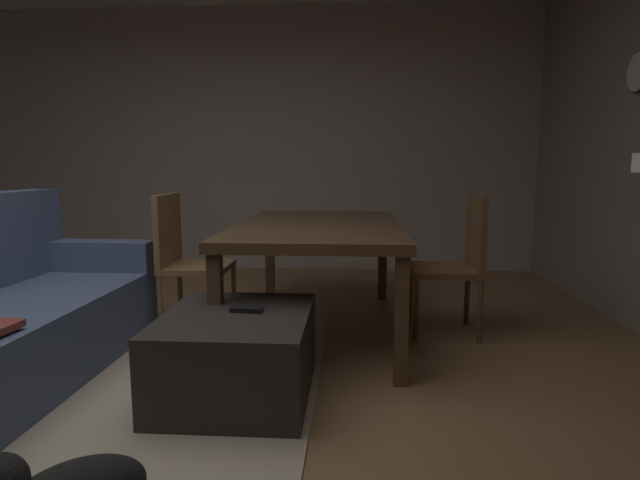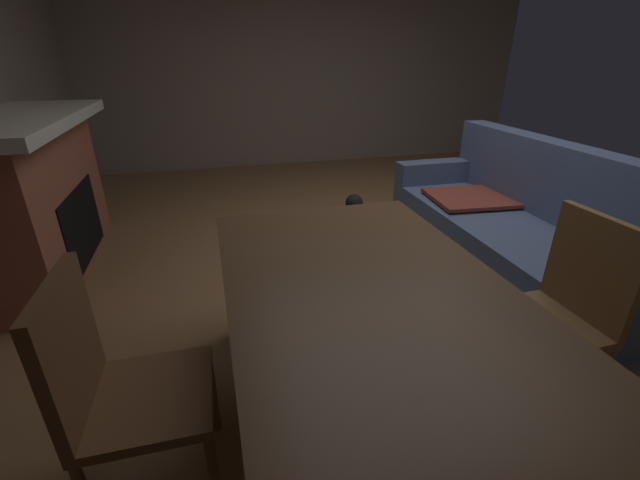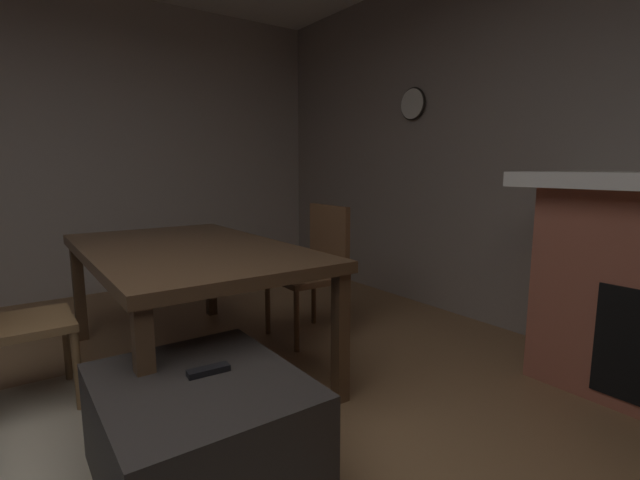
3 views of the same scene
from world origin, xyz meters
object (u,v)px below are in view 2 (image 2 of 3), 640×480
object	(u,v)px
couch	(516,230)
dining_table	(372,306)
dining_chair_north	(563,303)
dining_chair_south	(116,383)
tv_remote	(352,245)
fireplace	(31,198)
small_dog	(345,217)
ottoman_coffee_table	(356,273)

from	to	relation	value
couch	dining_table	distance (m)	2.02
dining_chair_north	dining_chair_south	bearing A→B (deg)	-90.02
tv_remote	dining_chair_south	xyz separation A→B (m)	(1.01, -1.21, 0.10)
fireplace	dining_chair_south	xyz separation A→B (m)	(2.05, 0.89, -0.07)
couch	tv_remote	bearing A→B (deg)	-84.75
couch	small_dog	distance (m)	1.41
dining_table	dining_chair_south	size ratio (longest dim) A/B	1.98
tv_remote	small_dog	world-z (taller)	tv_remote
couch	dining_chair_north	world-z (taller)	couch
fireplace	small_dog	distance (m)	2.45
fireplace	dining_table	size ratio (longest dim) A/B	1.01
tv_remote	dining_chair_south	bearing A→B (deg)	-46.41
fireplace	ottoman_coffee_table	world-z (taller)	fireplace
ottoman_coffee_table	couch	bearing A→B (deg)	94.41
dining_chair_south	dining_table	bearing A→B (deg)	89.91
small_dog	tv_remote	bearing A→B (deg)	-16.57
ottoman_coffee_table	dining_chair_south	xyz separation A→B (m)	(1.04, -1.26, 0.32)
tv_remote	dining_chair_south	size ratio (longest dim) A/B	0.17
couch	small_dog	size ratio (longest dim) A/B	4.99
small_dog	dining_chair_north	bearing A→B (deg)	8.96
fireplace	dining_table	world-z (taller)	fireplace
small_dog	ottoman_coffee_table	bearing A→B (deg)	-14.52
couch	small_dog	xyz separation A→B (m)	(-0.95, -1.04, -0.15)
ottoman_coffee_table	small_dog	xyz separation A→B (m)	(-1.05, 0.27, -0.03)
fireplace	dining_chair_south	distance (m)	2.24
dining_chair_south	couch	bearing A→B (deg)	113.91
ottoman_coffee_table	dining_chair_south	size ratio (longest dim) A/B	0.87
ottoman_coffee_table	dining_chair_south	distance (m)	1.66
dining_chair_south	dining_chair_north	size ratio (longest dim) A/B	1.00
dining_table	dining_chair_south	distance (m)	0.94
dining_table	small_dog	bearing A→B (deg)	163.94
couch	ottoman_coffee_table	size ratio (longest dim) A/B	2.78
dining_table	dining_chair_south	world-z (taller)	dining_chair_south
ottoman_coffee_table	dining_chair_north	bearing A→B (deg)	30.05
ottoman_coffee_table	tv_remote	world-z (taller)	tv_remote
dining_chair_south	small_dog	distance (m)	2.61
fireplace	dining_chair_north	world-z (taller)	fireplace
tv_remote	dining_chair_north	distance (m)	1.21
ottoman_coffee_table	small_dog	size ratio (longest dim) A/B	1.80
dining_chair_north	dining_table	bearing A→B (deg)	-89.96
dining_chair_north	small_dog	world-z (taller)	dining_chair_north
dining_chair_south	ottoman_coffee_table	bearing A→B (deg)	129.48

